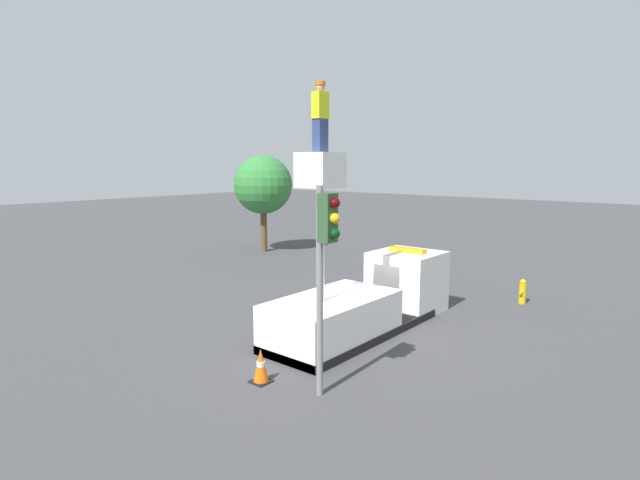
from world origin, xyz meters
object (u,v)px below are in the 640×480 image
fire_hydrant (523,292)px  traffic_light_pole (325,250)px  bucket_truck (366,300)px  tree_left_bg (263,185)px  traffic_cone_rear (261,366)px  worker (320,117)px

fire_hydrant → traffic_light_pole: bearing=175.1°
bucket_truck → fire_hydrant: 6.47m
fire_hydrant → tree_left_bg: (1.60, 14.91, 3.33)m
traffic_light_pole → traffic_cone_rear: size_ratio=5.65×
fire_hydrant → traffic_cone_rear: bearing=166.9°
traffic_light_pole → traffic_cone_rear: 3.26m
fire_hydrant → tree_left_bg: tree_left_bg is taller
bucket_truck → fire_hydrant: (5.83, -2.76, -0.45)m
bucket_truck → tree_left_bg: (7.43, 12.15, 2.88)m
traffic_light_pole → tree_left_bg: 18.29m
traffic_cone_rear → bucket_truck: bearing=3.9°
tree_left_bg → traffic_cone_rear: bearing=-134.1°
fire_hydrant → traffic_cone_rear: fire_hydrant is taller
bucket_truck → traffic_light_pole: bucket_truck is taller
worker → fire_hydrant: size_ratio=1.96×
traffic_light_pole → fire_hydrant: traffic_light_pole is taller
traffic_cone_rear → tree_left_bg: 17.69m
fire_hydrant → worker: bearing=161.0°
bucket_truck → traffic_light_pole: bearing=-156.0°
bucket_truck → tree_left_bg: 14.53m
bucket_truck → traffic_cone_rear: 4.69m
worker → traffic_cone_rear: (-2.50, -0.32, -5.73)m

